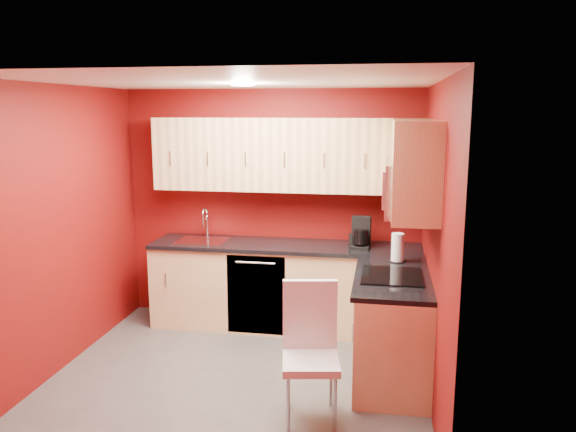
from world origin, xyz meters
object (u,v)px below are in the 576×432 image
(paper_towel, at_px, (398,248))
(dining_chair, at_px, (311,354))
(napkin_holder, at_px, (356,240))
(coffee_maker, at_px, (361,233))
(sink, at_px, (202,237))
(microwave, at_px, (409,188))

(paper_towel, xyz_separation_m, dining_chair, (-0.63, -1.24, -0.53))
(napkin_holder, bearing_deg, dining_chair, -97.27)
(napkin_holder, bearing_deg, coffee_maker, -52.56)
(sink, bearing_deg, dining_chair, -51.43)
(dining_chair, bearing_deg, napkin_holder, 72.85)
(microwave, relative_size, napkin_holder, 6.04)
(microwave, height_order, dining_chair, microwave)
(napkin_holder, height_order, dining_chair, napkin_holder)
(microwave, xyz_separation_m, coffee_maker, (-0.42, 0.95, -0.59))
(paper_towel, bearing_deg, dining_chair, -117.00)
(microwave, distance_m, napkin_holder, 1.31)
(sink, distance_m, napkin_holder, 1.63)
(napkin_holder, relative_size, paper_towel, 0.48)
(coffee_maker, distance_m, dining_chair, 1.81)
(sink, relative_size, dining_chair, 0.51)
(napkin_holder, height_order, paper_towel, paper_towel)
(napkin_holder, bearing_deg, sink, -179.57)
(paper_towel, relative_size, dining_chair, 0.26)
(paper_towel, bearing_deg, coffee_maker, 127.59)
(microwave, bearing_deg, paper_towel, 97.26)
(microwave, bearing_deg, sink, 154.40)
(coffee_maker, bearing_deg, paper_towel, -47.97)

